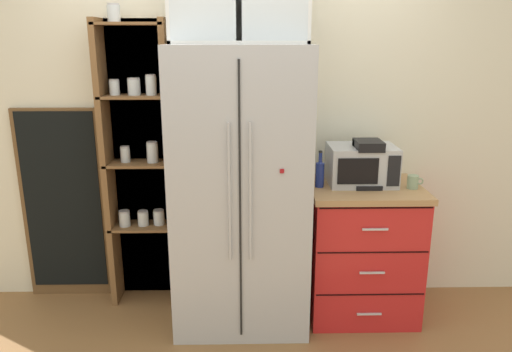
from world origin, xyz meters
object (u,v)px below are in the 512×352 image
refrigerator (241,190)px  chalkboard_menu (64,205)px  microwave (362,165)px  bottle_green (366,169)px  mug_sage (413,182)px  coffee_maker (366,163)px  mug_navy (364,176)px  bottle_cobalt (320,171)px

refrigerator → chalkboard_menu: refrigerator is taller
microwave → bottle_green: size_ratio=1.71×
microwave → bottle_green: (0.02, -0.04, -0.02)m
mug_sage → bottle_green: 0.31m
mug_sage → bottle_green: (-0.29, 0.08, 0.07)m
coffee_maker → bottle_green: (0.00, 0.00, -0.04)m
bottle_green → chalkboard_menu: chalkboard_menu is taller
microwave → coffee_maker: (0.02, -0.04, 0.03)m
refrigerator → mug_navy: (0.83, 0.12, 0.05)m
bottle_green → chalkboard_menu: 2.15m
refrigerator → chalkboard_menu: size_ratio=1.30×
microwave → bottle_cobalt: (-0.29, -0.07, -0.03)m
coffee_maker → mug_sage: size_ratio=2.91×
bottle_cobalt → chalkboard_menu: 1.85m
mug_sage → coffee_maker: bearing=165.6°
coffee_maker → bottle_cobalt: 0.31m
bottle_green → refrigerator: bearing=-175.7°
refrigerator → chalkboard_menu: 1.34m
mug_sage → mug_navy: bearing=155.1°
microwave → bottle_green: bearing=-62.8°
mug_sage → bottle_cobalt: bearing=175.3°
chalkboard_menu → refrigerator: bearing=-14.4°
coffee_maker → bottle_cobalt: size_ratio=1.28×
refrigerator → microwave: refrigerator is taller
microwave → coffee_maker: bearing=-63.8°
refrigerator → coffee_maker: size_ratio=5.92×
mug_sage → bottle_green: size_ratio=0.41×
microwave → chalkboard_menu: size_ratio=0.31×
bottle_cobalt → bottle_green: (0.31, 0.03, 0.01)m
bottle_cobalt → bottle_green: bottle_green is taller
refrigerator → coffee_maker: 0.85m
refrigerator → bottle_cobalt: (0.52, 0.03, 0.11)m
bottle_cobalt → chalkboard_menu: size_ratio=0.17×
coffee_maker → mug_sage: coffee_maker is taller
microwave → coffee_maker: size_ratio=1.42×
mug_navy → bottle_cobalt: 0.33m
coffee_maker → chalkboard_menu: bearing=172.7°
chalkboard_menu → bottle_cobalt: bearing=-9.3°
microwave → refrigerator: bearing=-172.8°
coffee_maker → bottle_green: size_ratio=1.21×
refrigerator → microwave: bearing=7.2°
bottle_cobalt → mug_navy: bearing=15.5°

